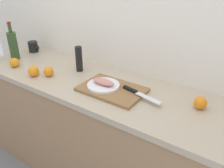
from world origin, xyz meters
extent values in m
cube|color=white|center=(0.00, 0.33, 1.25)|extent=(3.20, 0.05, 2.50)
cube|color=#9E7A56|center=(0.00, 0.00, 0.43)|extent=(2.00, 0.58, 0.86)
cube|color=#B7A88E|center=(0.00, 0.00, 0.88)|extent=(2.00, 0.60, 0.04)
cube|color=olive|center=(0.18, -0.04, 0.91)|extent=(0.42, 0.28, 0.02)
cylinder|color=white|center=(0.12, -0.05, 0.93)|extent=(0.22, 0.22, 0.01)
ellipsoid|color=tan|center=(0.12, -0.05, 0.95)|extent=(0.16, 0.07, 0.04)
cube|color=silver|center=(0.44, -0.03, 0.93)|extent=(0.18, 0.07, 0.00)
cube|color=black|center=(0.30, 0.00, 0.93)|extent=(0.11, 0.04, 0.02)
cylinder|color=#2D4723|center=(-0.83, -0.04, 1.02)|extent=(0.07, 0.07, 0.23)
cylinder|color=#2D4723|center=(-0.83, -0.04, 1.17)|extent=(0.03, 0.03, 0.07)
cylinder|color=maroon|center=(-0.83, -0.04, 1.21)|extent=(0.03, 0.03, 0.02)
cylinder|color=black|center=(-0.85, 0.17, 0.95)|extent=(0.09, 0.09, 0.10)
torus|color=black|center=(-0.79, 0.17, 0.95)|extent=(0.06, 0.01, 0.06)
sphere|color=orange|center=(-0.33, -0.11, 0.94)|extent=(0.07, 0.07, 0.07)
sphere|color=orange|center=(-0.68, -0.15, 0.94)|extent=(0.07, 0.07, 0.07)
sphere|color=orange|center=(-0.42, -0.18, 0.94)|extent=(0.08, 0.08, 0.08)
sphere|color=orange|center=(0.72, 0.08, 0.94)|extent=(0.08, 0.08, 0.08)
cylinder|color=black|center=(-0.20, 0.09, 1.00)|extent=(0.05, 0.05, 0.19)
camera|label=1|loc=(0.95, -1.16, 1.66)|focal=38.03mm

